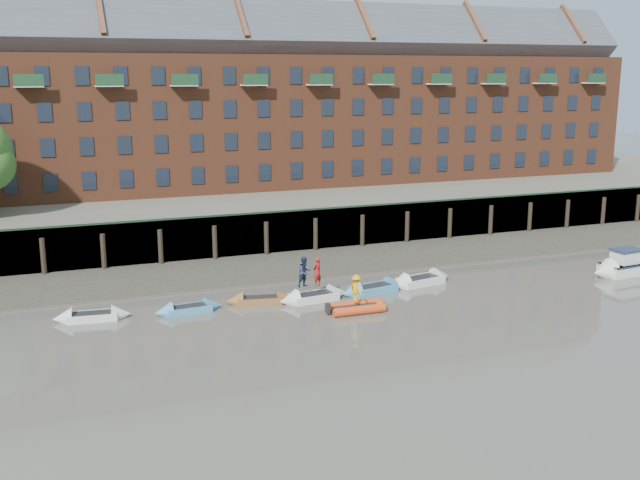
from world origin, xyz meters
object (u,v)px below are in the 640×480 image
rowboat_1 (189,309)px  rowboat_5 (420,281)px  rowboat_0 (92,316)px  person_rib_crew (356,289)px  rowboat_3 (314,297)px  rib_tender (358,307)px  motor_launch (620,267)px  person_rower_b (305,272)px  person_rower_a (317,272)px  rowboat_2 (260,300)px  rowboat_4 (373,289)px

rowboat_1 → rowboat_5: (15.46, 0.44, 0.05)m
rowboat_0 → person_rib_crew: (14.60, -3.84, 1.16)m
rowboat_3 → rib_tender: rowboat_3 is taller
rowboat_0 → person_rib_crew: 15.14m
motor_launch → person_rower_b: person_rower_b is taller
motor_launch → rowboat_3: bearing=-10.9°
rowboat_1 → person_rower_a: bearing=-7.3°
person_rower_b → person_rib_crew: person_rower_b is taller
rowboat_0 → rowboat_5: 20.84m
rib_tender → person_rib_crew: bearing=134.7°
rowboat_1 → rowboat_5: rowboat_5 is taller
rowboat_2 → rowboat_4: size_ratio=0.88×
rowboat_2 → rowboat_5: bearing=11.8°
rowboat_3 → person_rib_crew: (1.60, -2.84, 1.15)m
rowboat_0 → rib_tender: rowboat_0 is taller
rowboat_1 → rib_tender: size_ratio=1.17×
rowboat_5 → motor_launch: bearing=-22.4°
rib_tender → person_rower_b: person_rower_b is taller
rowboat_1 → rowboat_5: bearing=-2.8°
rowboat_4 → person_rib_crew: bearing=-139.2°
rowboat_1 → rowboat_4: bearing=-5.3°
rowboat_0 → rowboat_5: bearing=6.1°
person_rower_a → person_rib_crew: person_rower_a is taller
rowboat_2 → rowboat_0: bearing=-171.5°
rowboat_0 → person_rower_a: person_rower_a is taller
motor_launch → person_rib_crew: person_rib_crew is taller
rowboat_0 → rib_tender: size_ratio=1.26×
rowboat_4 → person_rower_a: person_rower_a is taller
rowboat_0 → rowboat_1: rowboat_0 is taller
rowboat_1 → rowboat_3: size_ratio=0.87×
rowboat_0 → rowboat_1: size_ratio=1.07×
rowboat_3 → motor_launch: 21.94m
rowboat_0 → rowboat_2: (9.74, -0.36, -0.01)m
rowboat_3 → person_rower_a: bearing=3.5°
person_rower_b → person_rower_a: bearing=-24.7°
rowboat_1 → rowboat_3: 7.64m
rowboat_2 → person_rib_crew: person_rib_crew is taller
rowboat_1 → person_rower_a: 8.03m
person_rower_a → rib_tender: bearing=87.0°
rowboat_2 → person_rower_b: (2.72, -0.51, 1.62)m
person_rower_a → person_rower_b: person_rower_b is taller
rowboat_0 → rowboat_3: 13.04m
person_rower_a → person_rib_crew: (1.37, -2.88, -0.42)m
rowboat_1 → rowboat_5: 15.47m
person_rower_a → person_rib_crew: bearing=86.3°
rib_tender → person_rower_a: person_rower_a is taller
rowboat_2 → rowboat_5: (11.09, 0.23, 0.04)m
person_rib_crew → rowboat_4: bearing=-49.5°
rowboat_0 → person_rib_crew: size_ratio=2.65×
rowboat_3 → rib_tender: (1.69, -2.93, 0.03)m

